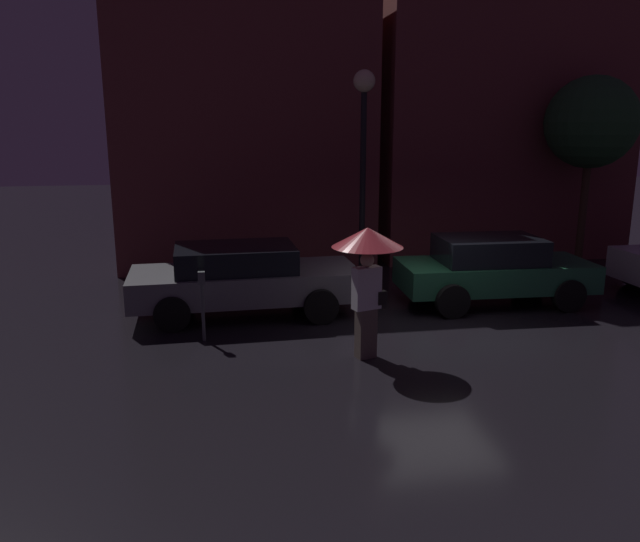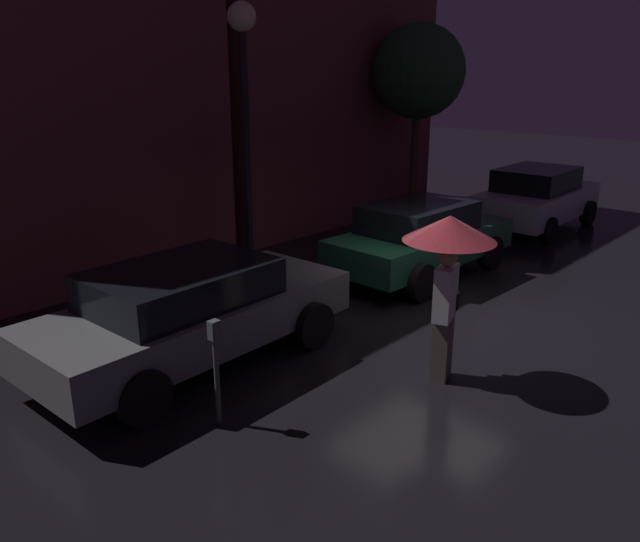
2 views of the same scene
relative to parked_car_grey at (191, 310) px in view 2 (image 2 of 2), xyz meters
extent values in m
plane|color=black|center=(3.55, -1.46, -0.75)|extent=(60.00, 60.00, 0.00)
cube|color=brown|center=(0.39, 5.04, 2.96)|extent=(6.74, 3.00, 7.43)
cube|color=brown|center=(7.65, 5.04, 3.26)|extent=(7.08, 3.00, 8.02)
cube|color=slate|center=(0.05, 0.00, -0.12)|extent=(4.59, 1.94, 0.58)
cube|color=black|center=(-0.13, 0.00, 0.41)|extent=(2.41, 1.66, 0.49)
cylinder|color=black|center=(1.45, 0.91, -0.41)|extent=(0.68, 0.22, 0.68)
cylinder|color=black|center=(1.45, -0.91, -0.41)|extent=(0.68, 0.22, 0.68)
cylinder|color=black|center=(-1.36, 0.91, -0.41)|extent=(0.68, 0.22, 0.68)
cylinder|color=black|center=(-1.36, -0.91, -0.41)|extent=(0.68, 0.22, 0.68)
cube|color=#1E5638|center=(5.35, -0.16, -0.12)|extent=(4.11, 1.81, 0.58)
cube|color=black|center=(5.19, -0.16, 0.43)|extent=(2.16, 1.55, 0.53)
cylinder|color=black|center=(6.61, 0.68, -0.41)|extent=(0.68, 0.22, 0.68)
cylinder|color=black|center=(6.61, -0.99, -0.41)|extent=(0.68, 0.22, 0.68)
cylinder|color=black|center=(4.10, 0.68, -0.41)|extent=(0.68, 0.22, 0.68)
cylinder|color=black|center=(4.10, -0.99, -0.41)|extent=(0.68, 0.22, 0.68)
cube|color=#B7B7BF|center=(10.55, -0.16, -0.10)|extent=(4.04, 1.82, 0.69)
cube|color=black|center=(10.39, -0.16, 0.51)|extent=(2.11, 1.57, 0.53)
cylinder|color=black|center=(11.79, 0.70, -0.44)|extent=(0.62, 0.22, 0.62)
cylinder|color=black|center=(11.79, -1.03, -0.44)|extent=(0.62, 0.22, 0.62)
cylinder|color=black|center=(9.31, 0.70, -0.44)|extent=(0.62, 0.22, 0.62)
cylinder|color=black|center=(9.31, -1.03, -0.44)|extent=(0.62, 0.22, 0.62)
cube|color=#66564C|center=(1.88, -2.80, -0.33)|extent=(0.36, 0.29, 0.84)
cube|color=white|center=(1.88, -2.80, 0.44)|extent=(0.50, 0.34, 0.70)
sphere|color=tan|center=(1.88, -2.80, 0.90)|extent=(0.23, 0.23, 0.23)
cylinder|color=black|center=(1.88, -2.80, 0.71)|extent=(0.02, 0.02, 0.82)
cone|color=#B2333D|center=(1.88, -2.80, 1.27)|extent=(1.15, 1.15, 0.32)
cube|color=black|center=(2.13, -2.80, 0.26)|extent=(0.18, 0.14, 0.22)
cylinder|color=#4C5154|center=(-0.78, -1.52, -0.23)|extent=(0.06, 0.06, 1.05)
cube|color=#4C5154|center=(-0.78, -1.52, 0.40)|extent=(0.12, 0.10, 0.22)
cylinder|color=black|center=(2.99, 2.20, 1.49)|extent=(0.14, 0.14, 4.48)
sphere|color=#F9EAB7|center=(2.99, 2.20, 3.98)|extent=(0.51, 0.51, 0.51)
cylinder|color=#473323|center=(9.04, 2.59, 0.66)|extent=(0.20, 0.20, 2.82)
sphere|color=#234C28|center=(9.04, 2.59, 3.06)|extent=(2.33, 2.33, 2.33)
camera|label=1|loc=(-0.51, -12.30, 3.05)|focal=35.00mm
camera|label=2|loc=(-4.62, -6.62, 3.13)|focal=35.00mm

